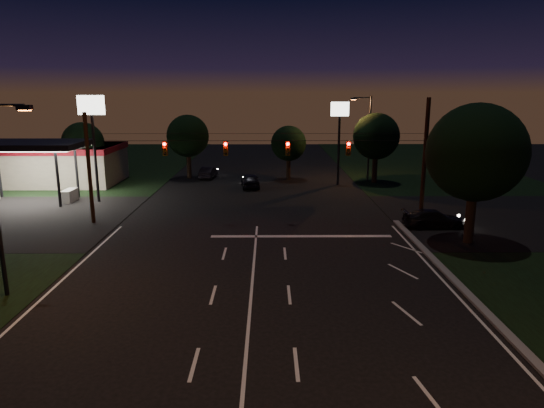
{
  "coord_description": "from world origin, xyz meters",
  "views": [
    {
      "loc": [
        0.83,
        -19.35,
        9.34
      ],
      "look_at": [
        1.03,
        8.08,
        3.0
      ],
      "focal_mm": 32.0,
      "sensor_mm": 36.0,
      "label": 1
    }
  ],
  "objects_px": {
    "car_oncoming_a": "(250,181)",
    "car_cross": "(434,219)",
    "utility_pole_right": "(420,222)",
    "tree_right_near": "(475,154)",
    "car_oncoming_b": "(208,172)"
  },
  "relations": [
    {
      "from": "car_oncoming_a",
      "to": "car_oncoming_b",
      "type": "height_order",
      "value": "car_oncoming_a"
    },
    {
      "from": "tree_right_near",
      "to": "car_oncoming_a",
      "type": "relative_size",
      "value": 2.07
    },
    {
      "from": "utility_pole_right",
      "to": "car_cross",
      "type": "relative_size",
      "value": 2.05
    },
    {
      "from": "utility_pole_right",
      "to": "car_oncoming_b",
      "type": "relative_size",
      "value": 2.33
    },
    {
      "from": "car_oncoming_a",
      "to": "car_oncoming_b",
      "type": "distance_m",
      "value": 7.37
    },
    {
      "from": "car_oncoming_a",
      "to": "tree_right_near",
      "type": "bearing_deg",
      "value": 121.98
    },
    {
      "from": "car_oncoming_a",
      "to": "car_cross",
      "type": "distance_m",
      "value": 20.07
    },
    {
      "from": "car_oncoming_b",
      "to": "utility_pole_right",
      "type": "bearing_deg",
      "value": 139.67
    },
    {
      "from": "tree_right_near",
      "to": "car_oncoming_a",
      "type": "bearing_deg",
      "value": 128.51
    },
    {
      "from": "utility_pole_right",
      "to": "tree_right_near",
      "type": "distance_m",
      "value": 7.61
    },
    {
      "from": "tree_right_near",
      "to": "car_oncoming_a",
      "type": "distance_m",
      "value": 23.85
    },
    {
      "from": "car_oncoming_a",
      "to": "car_cross",
      "type": "bearing_deg",
      "value": 125.81
    },
    {
      "from": "car_oncoming_a",
      "to": "car_oncoming_b",
      "type": "relative_size",
      "value": 1.1
    },
    {
      "from": "car_oncoming_a",
      "to": "utility_pole_right",
      "type": "bearing_deg",
      "value": 127.56
    },
    {
      "from": "car_oncoming_b",
      "to": "car_cross",
      "type": "distance_m",
      "value": 27.44
    }
  ]
}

